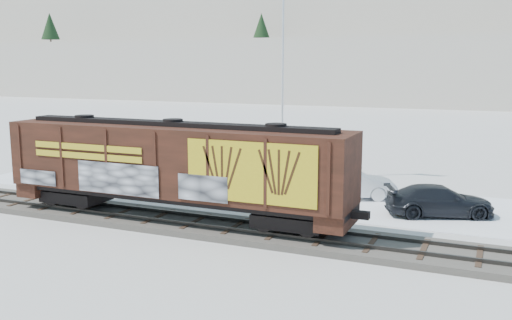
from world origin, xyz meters
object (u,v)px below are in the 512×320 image
at_px(car_silver, 261,186).
at_px(car_white, 350,183).
at_px(flagpole, 284,102).
at_px(car_dark, 439,201).
at_px(hopper_railcar, 174,164).

distance_m(car_silver, car_white, 4.89).
bearing_deg(flagpole, car_white, -35.83).
xyz_separation_m(car_silver, car_white, (4.17, 2.56, 0.01)).
distance_m(car_white, car_dark, 5.23).
height_order(car_silver, car_white, car_white).
relative_size(hopper_railcar, car_dark, 3.22).
bearing_deg(car_silver, car_white, -64.93).
height_order(hopper_railcar, car_dark, hopper_railcar).
bearing_deg(car_silver, hopper_railcar, 154.83).
xyz_separation_m(car_silver, car_dark, (9.07, 0.73, -0.08)).
height_order(car_silver, car_dark, car_silver).
height_order(flagpole, car_silver, flagpole).
bearing_deg(car_silver, car_dark, -91.93).
distance_m(flagpole, car_silver, 7.67).
distance_m(hopper_railcar, car_silver, 6.30).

